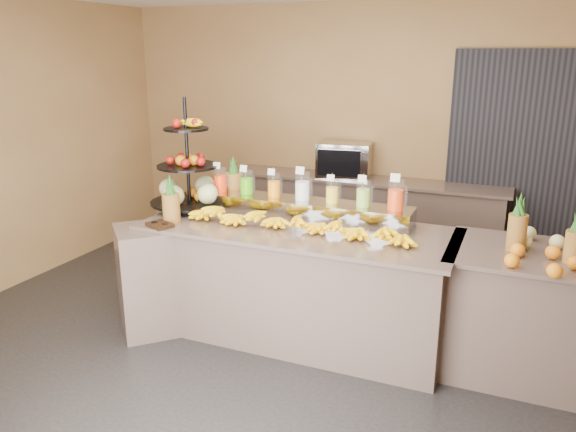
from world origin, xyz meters
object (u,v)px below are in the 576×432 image
Objects in this scene: fruit_stand at (193,181)px; condiment_caddy at (160,225)px; oven_warmer at (344,160)px; pitcher_tray at (302,209)px; banana_heap at (298,221)px; right_fruit_pile at (541,249)px.

condiment_caddy is (0.05, -0.59, -0.23)m from fruit_stand.
pitcher_tray is at bearing -91.89° from oven_warmer.
condiment_caddy is 0.35× the size of oven_warmer.
condiment_caddy is at bearing -92.33° from fruit_stand.
pitcher_tray is 1.68m from oven_warmer.
pitcher_tray is at bearing 106.35° from banana_heap.
right_fruit_pile is (1.83, -0.35, 0.01)m from pitcher_tray.
banana_heap is at bearing -73.65° from pitcher_tray.
condiment_caddy is (-1.04, -0.35, -0.06)m from banana_heap.
condiment_caddy is (-0.94, -0.69, -0.06)m from pitcher_tray.
pitcher_tray is 3.23× the size of oven_warmer.
right_fruit_pile is at bearing -0.29° from banana_heap.
fruit_stand is (-0.99, -0.10, 0.17)m from pitcher_tray.
oven_warmer is at bearing 95.43° from pitcher_tray.
banana_heap is (0.10, -0.34, -0.00)m from pitcher_tray.
right_fruit_pile is at bearing -10.77° from pitcher_tray.
fruit_stand is (-1.09, 0.23, 0.17)m from banana_heap.
banana_heap is at bearing 179.71° from right_fruit_pile.
condiment_caddy is at bearing -115.71° from oven_warmer.
right_fruit_pile is 0.86× the size of oven_warmer.
banana_heap is 1.73m from right_fruit_pile.
pitcher_tray is 9.28× the size of condiment_caddy.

